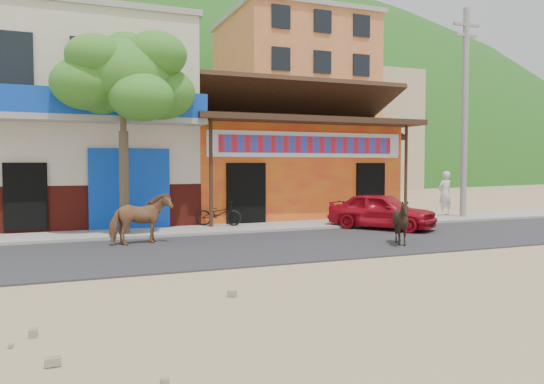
# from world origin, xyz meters

# --- Properties ---
(ground) EXTENTS (120.00, 120.00, 0.00)m
(ground) POSITION_xyz_m (0.00, 0.00, 0.00)
(ground) COLOR #9E825B
(ground) RESTS_ON ground
(road) EXTENTS (60.00, 5.00, 0.04)m
(road) POSITION_xyz_m (0.00, 2.50, 0.02)
(road) COLOR #28282B
(road) RESTS_ON ground
(sidewalk) EXTENTS (60.00, 2.00, 0.12)m
(sidewalk) POSITION_xyz_m (0.00, 6.00, 0.06)
(sidewalk) COLOR gray
(sidewalk) RESTS_ON ground
(dance_club) EXTENTS (8.00, 6.00, 3.60)m
(dance_club) POSITION_xyz_m (2.00, 10.00, 1.80)
(dance_club) COLOR orange
(dance_club) RESTS_ON ground
(cafe_building) EXTENTS (7.00, 6.00, 7.00)m
(cafe_building) POSITION_xyz_m (-5.50, 10.00, 3.50)
(cafe_building) COLOR beige
(cafe_building) RESTS_ON ground
(apartment_front) EXTENTS (9.00, 9.00, 12.00)m
(apartment_front) POSITION_xyz_m (9.00, 24.00, 6.00)
(apartment_front) COLOR #CC723F
(apartment_front) RESTS_ON ground
(apartment_rear) EXTENTS (8.00, 8.00, 10.00)m
(apartment_rear) POSITION_xyz_m (18.00, 30.00, 5.00)
(apartment_rear) COLOR tan
(apartment_rear) RESTS_ON ground
(hillside) EXTENTS (100.00, 40.00, 24.00)m
(hillside) POSITION_xyz_m (0.00, 70.00, 12.00)
(hillside) COLOR #194C14
(hillside) RESTS_ON ground
(tree) EXTENTS (3.00, 3.00, 6.00)m
(tree) POSITION_xyz_m (-4.60, 5.80, 3.12)
(tree) COLOR #2D721E
(tree) RESTS_ON sidewalk
(utility_pole) EXTENTS (0.24, 0.24, 8.00)m
(utility_pole) POSITION_xyz_m (8.20, 6.00, 4.12)
(utility_pole) COLOR gray
(utility_pole) RESTS_ON sidewalk
(cow_tan) EXTENTS (1.72, 1.13, 1.34)m
(cow_tan) POSITION_xyz_m (-4.40, 3.92, 0.71)
(cow_tan) COLOR #99673D
(cow_tan) RESTS_ON road
(cow_dark) EXTENTS (1.36, 1.29, 1.19)m
(cow_dark) POSITION_xyz_m (1.91, 1.24, 0.63)
(cow_dark) COLOR black
(cow_dark) RESTS_ON road
(red_car) EXTENTS (3.14, 3.65, 1.19)m
(red_car) POSITION_xyz_m (3.39, 4.38, 0.63)
(red_car) COLOR #A90C1A
(red_car) RESTS_ON road
(scooter) EXTENTS (1.60, 1.18, 0.80)m
(scooter) POSITION_xyz_m (-1.50, 6.56, 0.52)
(scooter) COLOR black
(scooter) RESTS_ON sidewalk
(pedestrian) EXTENTS (0.69, 0.50, 1.76)m
(pedestrian) POSITION_xyz_m (7.79, 6.56, 1.00)
(pedestrian) COLOR silver
(pedestrian) RESTS_ON sidewalk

